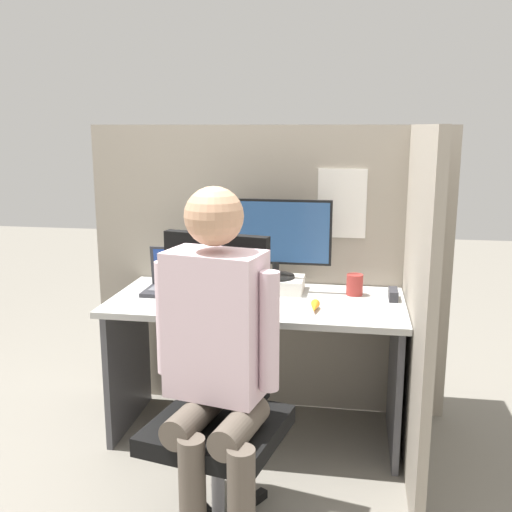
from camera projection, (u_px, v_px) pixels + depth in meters
The scene contains 13 objects.
ground_plane at pixel (245, 469), 2.72m from camera, with size 12.00×12.00×0.00m, color slate.
cubicle_panel_back at pixel (268, 270), 3.22m from camera, with size 1.91×0.05×1.53m.
cubicle_panel_right at pixel (414, 298), 2.70m from camera, with size 0.04×1.29×1.53m.
desk at pixel (257, 333), 2.93m from camera, with size 1.41×0.66×0.71m.
paper_box at pixel (276, 284), 3.03m from camera, with size 0.28×0.20×0.07m.
monitor at pixel (276, 236), 2.98m from camera, with size 0.55×0.19×0.40m.
laptop at pixel (176, 284), 3.00m from camera, with size 0.30×0.20×0.22m.
mouse at pixel (220, 297), 2.87m from camera, with size 0.08×0.04×0.04m.
stapler at pixel (393, 294), 2.88m from camera, with size 0.04×0.12×0.05m.
carrot_toy at pixel (315, 307), 2.70m from camera, with size 0.04×0.14×0.04m.
office_chair at pixel (217, 384), 2.31m from camera, with size 0.55×0.61×1.12m.
person at pixel (216, 345), 2.10m from camera, with size 0.47×0.45×1.33m.
coffee_mug at pixel (355, 285), 2.95m from camera, with size 0.08×0.08×0.10m.
Camera 1 is at (0.46, -2.41, 1.53)m, focal length 42.00 mm.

